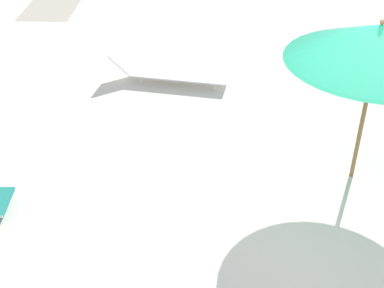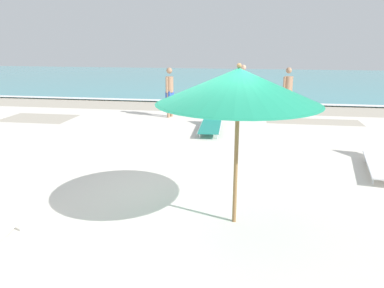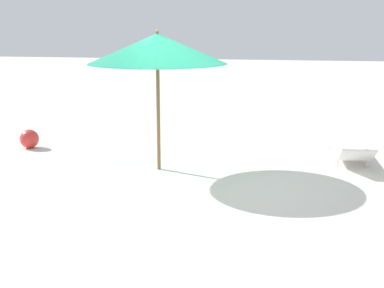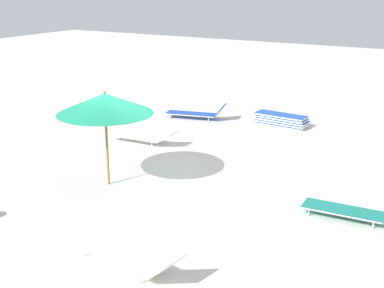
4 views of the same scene
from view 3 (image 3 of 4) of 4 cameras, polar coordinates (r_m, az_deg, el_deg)
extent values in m
cube|color=silver|center=(8.61, 1.35, -4.66)|extent=(60.00, 60.00, 0.16)
cylinder|color=olive|center=(9.17, -3.62, 3.60)|extent=(0.06, 0.06, 2.09)
cone|color=#1E936B|center=(9.07, -3.71, 10.12)|extent=(2.35, 2.35, 0.50)
cylinder|color=#166E50|center=(9.08, -3.69, 8.60)|extent=(2.28, 2.28, 0.01)
sphere|color=olive|center=(9.06, -3.74, 11.89)|extent=(0.07, 0.07, 0.07)
cube|color=white|center=(10.55, 16.25, -0.48)|extent=(0.69, 1.75, 0.03)
cylinder|color=silver|center=(10.60, 17.85, -0.53)|extent=(0.12, 1.72, 0.03)
cylinder|color=silver|center=(10.51, 14.63, -0.43)|extent=(0.12, 1.72, 0.03)
cube|color=white|center=(9.47, 17.19, -1.15)|extent=(0.60, 0.52, 0.31)
cylinder|color=silver|center=(11.26, 17.05, -0.22)|extent=(0.03, 0.03, 0.16)
cylinder|color=silver|center=(11.19, 14.47, -0.14)|extent=(0.03, 0.03, 0.16)
cylinder|color=silver|center=(9.97, 18.18, -1.93)|extent=(0.03, 0.03, 0.16)
cylinder|color=silver|center=(9.89, 15.27, -1.85)|extent=(0.03, 0.03, 0.16)
sphere|color=red|center=(11.41, -16.95, 0.53)|extent=(0.38, 0.38, 0.38)
camera|label=1|loc=(8.11, 46.25, 25.11)|focal=50.00mm
camera|label=2|loc=(14.27, 0.98, 13.60)|focal=35.00mm
camera|label=4|loc=(12.35, -79.02, 14.41)|focal=50.00mm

